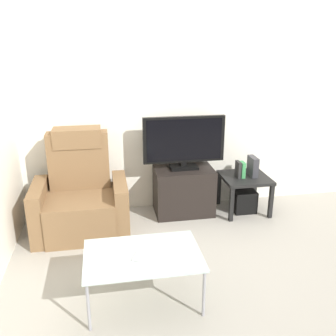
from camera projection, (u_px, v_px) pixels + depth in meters
ground_plane at (203, 249)px, 3.71m from camera, size 6.40×6.40×0.00m
wall_back at (181, 100)px, 4.33m from camera, size 6.40×0.06×2.60m
tv_stand at (184, 191)px, 4.41m from camera, size 0.68×0.44×0.55m
television at (184, 141)px, 4.23m from camera, size 0.94×0.20×0.61m
recliner_armchair at (81, 197)px, 3.99m from camera, size 0.98×0.78×1.08m
side_table at (245, 182)px, 4.43m from camera, size 0.54×0.54×0.44m
subwoofer_box at (243, 200)px, 4.51m from camera, size 0.26×0.26×0.26m
book_leftmost at (238, 170)px, 4.34m from camera, size 0.04×0.13×0.19m
book_middle at (242, 170)px, 4.35m from camera, size 0.04×0.11×0.19m
game_console at (253, 166)px, 4.39m from camera, size 0.07×0.20×0.23m
coffee_table at (143, 257)px, 2.88m from camera, size 0.90×0.60×0.41m
cell_phone at (139, 256)px, 2.84m from camera, size 0.13×0.17×0.01m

